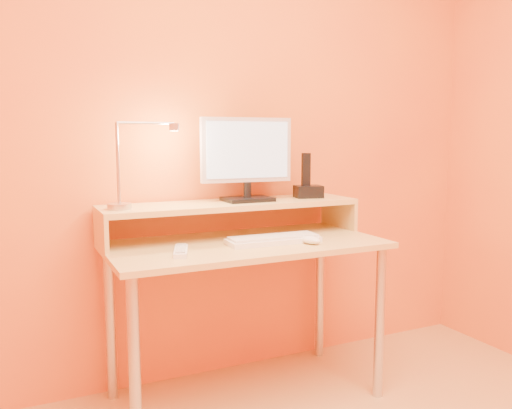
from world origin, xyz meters
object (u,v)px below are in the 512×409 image
phone_dock (308,192)px  lamp_base (119,206)px  remote_control (181,251)px  keyboard (274,240)px  monitor_panel (246,150)px  mouse (311,240)px

phone_dock → lamp_base: bearing=-165.3°
remote_control → keyboard: bearing=22.9°
keyboard → remote_control: keyboard is taller
monitor_panel → phone_dock: monitor_panel is taller
monitor_panel → phone_dock: (0.33, -0.01, -0.21)m
keyboard → mouse: bearing=-29.6°
phone_dock → remote_control: size_ratio=0.68×
monitor_panel → keyboard: monitor_panel is taller
monitor_panel → remote_control: monitor_panel is taller
phone_dock → mouse: 0.39m
monitor_panel → remote_control: bearing=-143.6°
phone_dock → keyboard: phone_dock is taller
lamp_base → keyboard: (0.62, -0.19, -0.16)m
lamp_base → keyboard: 0.67m
lamp_base → phone_dock: 0.93m
lamp_base → phone_dock: (0.93, 0.03, 0.02)m
monitor_panel → keyboard: 0.45m
keyboard → phone_dock: bearing=38.1°
keyboard → remote_control: size_ratio=2.17×
monitor_panel → mouse: bearing=-59.8°
monitor_panel → phone_dock: size_ratio=3.36×
phone_dock → keyboard: (-0.31, -0.22, -0.18)m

